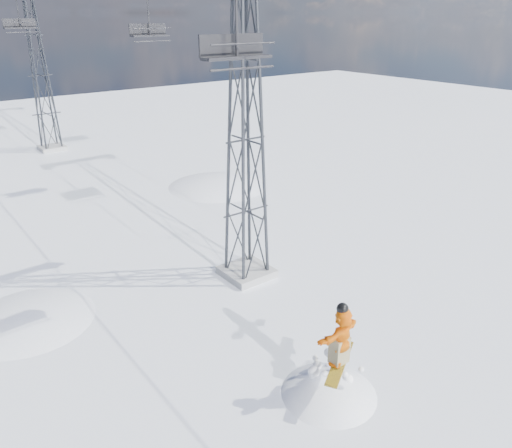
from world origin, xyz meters
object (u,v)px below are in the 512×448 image
at_px(lift_tower_near, 246,141).
at_px(snowboarder_jump, 325,438).
at_px(lift_chair_near, 235,49).
at_px(lift_tower_far, 40,76).

relative_size(lift_tower_near, snowboarder_jump, 1.64).
bearing_deg(lift_chair_near, snowboarder_jump, -90.33).
bearing_deg(lift_tower_near, snowboarder_jump, -108.14).
xyz_separation_m(lift_tower_far, snowboarder_jump, (-2.22, -31.79, -7.10)).
xyz_separation_m(snowboarder_jump, lift_chair_near, (0.02, 4.23, 10.42)).
bearing_deg(lift_tower_far, snowboarder_jump, -94.00).
relative_size(lift_tower_far, snowboarder_jump, 1.64).
xyz_separation_m(lift_tower_near, snowboarder_jump, (-2.22, -6.79, -7.10)).
xyz_separation_m(lift_tower_near, lift_chair_near, (-2.20, -2.56, 3.32)).
distance_m(snowboarder_jump, lift_chair_near, 11.24).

